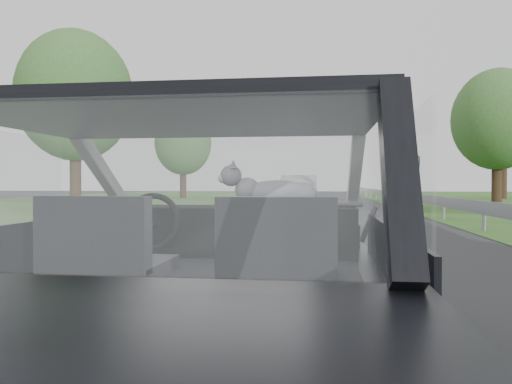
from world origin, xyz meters
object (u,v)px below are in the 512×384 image
(subject_car, at_px, (205,267))
(highway_sign, at_px, (416,180))
(other_car, at_px, (299,192))
(cat, at_px, (278,192))

(subject_car, distance_m, highway_sign, 27.62)
(subject_car, height_order, other_car, other_car)
(other_car, distance_m, highway_sign, 9.11)
(subject_car, bearing_deg, highway_sign, 77.58)
(other_car, relative_size, highway_sign, 1.73)
(cat, relative_size, highway_sign, 0.24)
(subject_car, xyz_separation_m, cat, (0.31, 0.64, 0.37))
(highway_sign, bearing_deg, other_car, -141.96)
(subject_car, distance_m, other_car, 20.53)
(subject_car, height_order, cat, subject_car)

